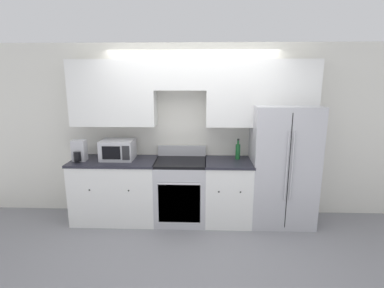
{
  "coord_description": "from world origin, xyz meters",
  "views": [
    {
      "loc": [
        0.15,
        -3.85,
        2.13
      ],
      "look_at": [
        0.0,
        0.31,
        1.18
      ],
      "focal_mm": 28.0,
      "sensor_mm": 36.0,
      "label": 1
    }
  ],
  "objects_px": {
    "refrigerator": "(281,164)",
    "microwave": "(118,150)",
    "oven_range": "(181,190)",
    "bottle": "(238,151)"
  },
  "relations": [
    {
      "from": "oven_range",
      "to": "microwave",
      "type": "xyz_separation_m",
      "value": [
        -0.92,
        0.05,
        0.6
      ]
    },
    {
      "from": "oven_range",
      "to": "microwave",
      "type": "distance_m",
      "value": 1.11
    },
    {
      "from": "refrigerator",
      "to": "microwave",
      "type": "bearing_deg",
      "value": -179.55
    },
    {
      "from": "refrigerator",
      "to": "oven_range",
      "type": "bearing_deg",
      "value": -177.23
    },
    {
      "from": "oven_range",
      "to": "refrigerator",
      "type": "height_order",
      "value": "refrigerator"
    },
    {
      "from": "bottle",
      "to": "microwave",
      "type": "bearing_deg",
      "value": -177.8
    },
    {
      "from": "oven_range",
      "to": "bottle",
      "type": "relative_size",
      "value": 3.57
    },
    {
      "from": "refrigerator",
      "to": "bottle",
      "type": "xyz_separation_m",
      "value": [
        -0.63,
        0.05,
        0.18
      ]
    },
    {
      "from": "oven_range",
      "to": "microwave",
      "type": "height_order",
      "value": "microwave"
    },
    {
      "from": "refrigerator",
      "to": "bottle",
      "type": "height_order",
      "value": "refrigerator"
    }
  ]
}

